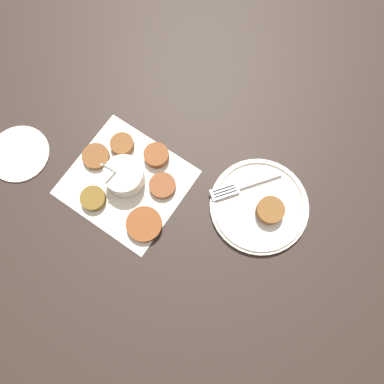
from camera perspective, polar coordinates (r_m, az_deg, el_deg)
The scene contains 13 objects.
ground_plane at distance 0.93m, azimuth -8.21°, elevation 1.66°, with size 4.00×4.00×0.00m, color black.
napkin at distance 0.93m, azimuth -9.96°, elevation 1.51°, with size 0.31×0.29×0.00m.
sauce_bowl at distance 0.91m, azimuth -10.26°, elevation 2.34°, with size 0.10×0.09×0.10m.
fritter_0 at distance 0.92m, azimuth -14.83°, elevation -0.96°, with size 0.06×0.06×0.02m.
fritter_1 at distance 0.90m, azimuth -4.52°, elevation 0.98°, with size 0.06×0.06×0.02m.
fritter_2 at distance 0.89m, azimuth -7.30°, elevation -4.90°, with size 0.08×0.08×0.02m.
fritter_3 at distance 0.95m, azimuth -10.59°, elevation 7.15°, with size 0.06×0.06×0.02m.
fritter_4 at distance 0.93m, azimuth -5.44°, elevation 5.58°, with size 0.06×0.06×0.02m.
fritter_5 at distance 0.96m, azimuth -14.44°, elevation 5.27°, with size 0.07×0.07×0.01m.
serving_plate at distance 0.91m, azimuth 10.21°, elevation -2.05°, with size 0.24×0.24×0.02m.
fritter_on_plate at distance 0.89m, azimuth 11.83°, elevation -2.75°, with size 0.06×0.06×0.02m.
fork at distance 0.90m, azimuth 7.12°, elevation 0.80°, with size 0.14×0.14×0.00m.
extra_saucer at distance 1.03m, azimuth -24.90°, elevation 5.37°, with size 0.15×0.15×0.01m.
Camera 1 is at (-0.24, 0.19, 0.87)m, focal length 35.00 mm.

